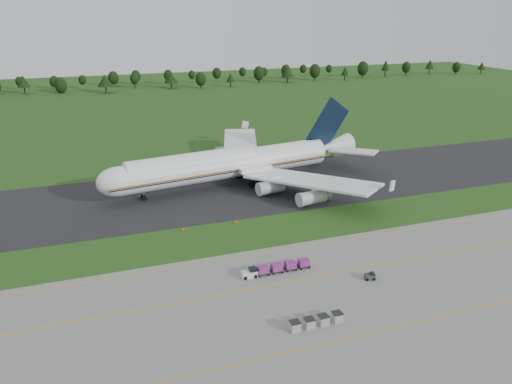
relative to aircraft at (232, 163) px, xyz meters
name	(u,v)px	position (x,y,z in m)	size (l,w,h in m)	color
ground	(254,233)	(-4.97, -32.21, -6.23)	(600.00, 600.00, 0.00)	#204615
apron	(324,318)	(-4.97, -66.21, -6.20)	(300.00, 52.00, 0.06)	slate
taxiway	(219,191)	(-4.97, -4.21, -6.19)	(300.00, 40.00, 0.08)	black
apron_markings	(306,295)	(-4.97, -59.19, -6.17)	(300.00, 30.20, 0.01)	#D29F0C
tree_line	(93,81)	(-29.03, 187.43, 0.10)	(526.28, 21.79, 11.95)	black
aircraft	(232,163)	(0.00, 0.00, 0.00)	(78.05, 74.87, 21.83)	white
baggage_train	(275,268)	(-7.04, -50.14, -5.30)	(13.38, 1.71, 1.64)	silver
utility_cart	(370,277)	(8.18, -58.19, -5.68)	(2.08, 1.57, 1.02)	#2F3827
uld_row	(316,321)	(-7.19, -67.75, -5.39)	(8.77, 1.57, 1.55)	#959595
edge_markers	(210,226)	(-13.24, -26.22, -5.96)	(12.70, 0.30, 0.60)	#F03D07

